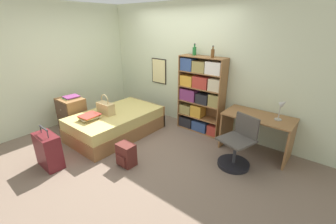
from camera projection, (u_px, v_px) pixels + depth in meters
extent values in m
plane|color=#756051|center=(138.00, 143.00, 4.35)|extent=(14.00, 14.00, 0.00)
cube|color=beige|center=(183.00, 65.00, 4.93)|extent=(10.00, 0.06, 2.60)
cube|color=black|center=(159.00, 71.00, 5.37)|extent=(0.43, 0.02, 0.59)
cube|color=beige|center=(159.00, 71.00, 5.36)|extent=(0.39, 0.01, 0.55)
cube|color=beige|center=(71.00, 64.00, 5.09)|extent=(0.06, 10.00, 2.60)
cube|color=olive|center=(116.00, 128.00, 4.66)|extent=(1.11, 1.82, 0.27)
cube|color=tan|center=(115.00, 117.00, 4.57)|extent=(1.08, 1.79, 0.21)
cube|color=olive|center=(146.00, 111.00, 5.27)|extent=(1.11, 0.04, 0.48)
cube|color=tan|center=(106.00, 108.00, 4.44)|extent=(0.38, 0.17, 0.23)
torus|color=tan|center=(105.00, 100.00, 4.37)|extent=(0.22, 0.02, 0.22)
cube|color=#99894C|center=(89.00, 119.00, 4.21)|extent=(0.26, 0.33, 0.02)
cube|color=#7A336B|center=(89.00, 118.00, 4.21)|extent=(0.22, 0.27, 0.01)
cube|color=beige|center=(90.00, 117.00, 4.19)|extent=(0.26, 0.37, 0.02)
cube|color=gold|center=(88.00, 117.00, 4.18)|extent=(0.29, 0.30, 0.01)
cube|color=beige|center=(89.00, 116.00, 4.17)|extent=(0.24, 0.29, 0.02)
cube|color=#B2382D|center=(90.00, 115.00, 4.18)|extent=(0.33, 0.37, 0.01)
cube|color=#5B191E|center=(48.00, 151.00, 3.57)|extent=(0.49, 0.28, 0.56)
cylinder|color=#2D2D33|center=(41.00, 129.00, 3.52)|extent=(0.01, 0.01, 0.12)
cylinder|color=#2D2D33|center=(48.00, 134.00, 3.36)|extent=(0.01, 0.01, 0.12)
cube|color=#2D2D33|center=(43.00, 128.00, 3.42)|extent=(0.29, 0.03, 0.02)
cube|color=olive|center=(72.00, 114.00, 4.80)|extent=(0.54, 0.42, 0.70)
cube|color=#513828|center=(64.00, 124.00, 4.71)|extent=(0.50, 0.01, 0.31)
sphere|color=#B2A893|center=(63.00, 125.00, 4.70)|extent=(0.02, 0.02, 0.02)
cube|color=#513828|center=(61.00, 110.00, 4.59)|extent=(0.50, 0.01, 0.31)
sphere|color=#B2A893|center=(61.00, 110.00, 4.58)|extent=(0.02, 0.02, 0.02)
cube|color=#99894C|center=(71.00, 98.00, 4.69)|extent=(0.27, 0.33, 0.01)
cube|color=#427A4C|center=(71.00, 97.00, 4.71)|extent=(0.21, 0.31, 0.01)
cube|color=#7A336B|center=(71.00, 97.00, 4.70)|extent=(0.27, 0.31, 0.02)
cube|color=olive|center=(182.00, 91.00, 4.88)|extent=(0.02, 0.31, 1.57)
cube|color=olive|center=(222.00, 100.00, 4.33)|extent=(0.02, 0.31, 1.57)
cube|color=olive|center=(205.00, 94.00, 4.72)|extent=(0.96, 0.01, 1.57)
cube|color=olive|center=(199.00, 129.00, 4.90)|extent=(0.92, 0.31, 0.02)
cube|color=olive|center=(200.00, 116.00, 4.78)|extent=(0.92, 0.31, 0.02)
cube|color=olive|center=(201.00, 103.00, 4.67)|extent=(0.92, 0.31, 0.02)
cube|color=olive|center=(201.00, 88.00, 4.55)|extent=(0.92, 0.31, 0.02)
cube|color=olive|center=(202.00, 73.00, 4.43)|extent=(0.92, 0.31, 0.02)
cube|color=olive|center=(203.00, 57.00, 4.32)|extent=(0.92, 0.31, 0.02)
cube|color=#232328|center=(188.00, 121.00, 5.02)|extent=(0.31, 0.24, 0.21)
cube|color=#334C84|center=(201.00, 125.00, 4.82)|extent=(0.33, 0.24, 0.21)
cube|color=#B2382D|center=(214.00, 129.00, 4.64)|extent=(0.20, 0.24, 0.21)
cube|color=#99894C|center=(187.00, 109.00, 4.92)|extent=(0.27, 0.24, 0.19)
cube|color=gold|center=(198.00, 110.00, 4.75)|extent=(0.25, 0.24, 0.25)
cube|color=#7A336B|center=(190.00, 94.00, 4.77)|extent=(0.36, 0.24, 0.24)
cube|color=#232328|center=(204.00, 98.00, 4.57)|extent=(0.27, 0.24, 0.20)
cube|color=#99894C|center=(216.00, 100.00, 4.41)|extent=(0.22, 0.24, 0.24)
cube|color=gold|center=(189.00, 80.00, 4.68)|extent=(0.29, 0.24, 0.21)
cube|color=#B2382D|center=(202.00, 82.00, 4.48)|extent=(0.33, 0.24, 0.23)
cube|color=beige|center=(216.00, 85.00, 4.30)|extent=(0.24, 0.24, 0.24)
cube|color=#334C84|center=(189.00, 64.00, 4.56)|extent=(0.27, 0.24, 0.25)
cube|color=#99894C|center=(201.00, 67.00, 4.40)|extent=(0.27, 0.24, 0.22)
cube|color=silver|center=(215.00, 68.00, 4.21)|extent=(0.32, 0.24, 0.24)
cylinder|color=#1E6B2D|center=(194.00, 51.00, 4.44)|extent=(0.08, 0.08, 0.16)
cylinder|color=#1E6B2D|center=(195.00, 46.00, 4.40)|extent=(0.03, 0.03, 0.05)
cylinder|color=#232328|center=(195.00, 44.00, 4.39)|extent=(0.03, 0.03, 0.02)
cylinder|color=brown|center=(213.00, 53.00, 4.13)|extent=(0.07, 0.07, 0.15)
cylinder|color=brown|center=(213.00, 48.00, 4.10)|extent=(0.03, 0.03, 0.05)
cylinder|color=#232328|center=(213.00, 46.00, 4.08)|extent=(0.03, 0.03, 0.02)
cube|color=olive|center=(259.00, 116.00, 3.82)|extent=(1.14, 0.60, 0.02)
cube|color=olive|center=(227.00, 126.00, 4.27)|extent=(0.03, 0.56, 0.68)
cube|color=olive|center=(290.00, 145.00, 3.63)|extent=(0.03, 0.56, 0.68)
cylinder|color=#ADA89E|center=(278.00, 119.00, 3.65)|extent=(0.11, 0.11, 0.02)
cylinder|color=#ADA89E|center=(279.00, 112.00, 3.60)|extent=(0.02, 0.02, 0.26)
cone|color=#ADA89E|center=(284.00, 103.00, 3.52)|extent=(0.14, 0.09, 0.14)
cylinder|color=black|center=(233.00, 164.00, 3.66)|extent=(0.51, 0.51, 0.06)
cylinder|color=#333338|center=(235.00, 153.00, 3.59)|extent=(0.05, 0.05, 0.45)
cube|color=#47423D|center=(236.00, 140.00, 3.50)|extent=(0.58, 0.58, 0.03)
cube|color=#47423D|center=(247.00, 126.00, 3.54)|extent=(0.41, 0.16, 0.35)
cube|color=#56231E|center=(126.00, 154.00, 3.64)|extent=(0.29, 0.21, 0.38)
cube|color=#56231E|center=(121.00, 161.00, 3.57)|extent=(0.20, 0.03, 0.17)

